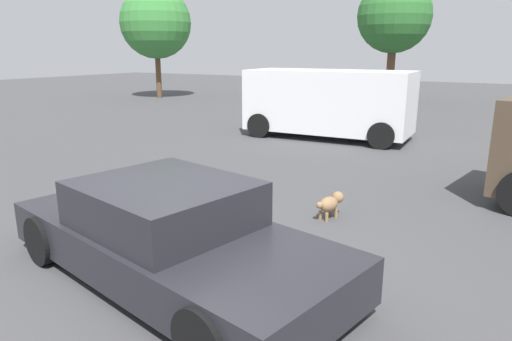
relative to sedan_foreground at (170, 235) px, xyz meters
The scene contains 6 objects.
ground_plane 0.57m from the sedan_foreground, 58.98° to the left, with size 80.00×80.00×0.00m, color #424244.
sedan_foreground is the anchor object (origin of this frame).
dog 3.06m from the sedan_foreground, 72.51° to the left, with size 0.35×0.62×0.42m.
van_white 9.91m from the sedan_foreground, 100.66° to the left, with size 5.13×2.39×2.10m.
tree_back_left 21.61m from the sedan_foreground, 97.69° to the left, with size 3.76×3.76×6.30m.
tree_far_right 22.92m from the sedan_foreground, 132.06° to the left, with size 4.00×4.00×6.22m.
Camera 1 is at (3.38, -3.97, 2.68)m, focal length 32.14 mm.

